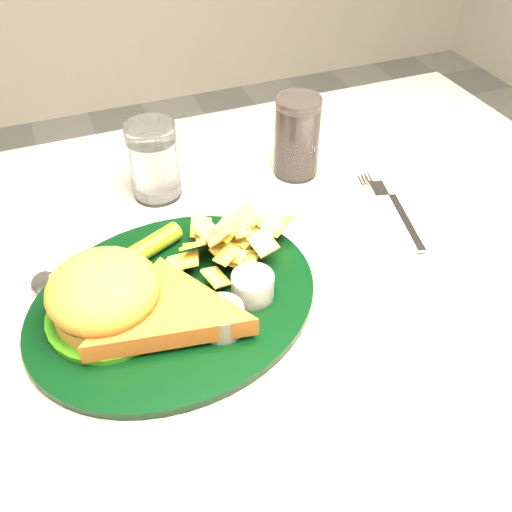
{
  "coord_description": "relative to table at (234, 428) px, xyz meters",
  "views": [
    {
      "loc": [
        -0.16,
        -0.51,
        1.24
      ],
      "look_at": [
        0.02,
        -0.05,
        0.8
      ],
      "focal_mm": 40.0,
      "sensor_mm": 36.0,
      "label": 1
    }
  ],
  "objects": [
    {
      "name": "water_glass",
      "position": [
        -0.04,
        0.19,
        0.43
      ],
      "size": [
        0.09,
        0.09,
        0.11
      ],
      "primitive_type": "cylinder",
      "rotation": [
        0.0,
        0.0,
        -0.31
      ],
      "color": "white",
      "rests_on": "table"
    },
    {
      "name": "fork_napkin",
      "position": [
        0.26,
        -0.0,
        0.38
      ],
      "size": [
        0.16,
        0.19,
        0.01
      ],
      "primitive_type": null,
      "rotation": [
        0.0,
        0.0,
        -0.24
      ],
      "color": "white",
      "rests_on": "table"
    },
    {
      "name": "cola_glass",
      "position": [
        0.17,
        0.17,
        0.44
      ],
      "size": [
        0.08,
        0.08,
        0.12
      ],
      "primitive_type": "cylinder",
      "rotation": [
        0.0,
        0.0,
        -0.19
      ],
      "color": "black",
      "rests_on": "table"
    },
    {
      "name": "dinner_plate",
      "position": [
        -0.08,
        -0.04,
        0.41
      ],
      "size": [
        0.42,
        0.38,
        0.08
      ],
      "primitive_type": null,
      "rotation": [
        0.0,
        0.0,
        0.27
      ],
      "color": "black",
      "rests_on": "table"
    },
    {
      "name": "table",
      "position": [
        0.0,
        0.0,
        0.0
      ],
      "size": [
        1.2,
        0.8,
        0.75
      ],
      "primitive_type": null,
      "color": "gray",
      "rests_on": "ground"
    },
    {
      "name": "wrapped_straw",
      "position": [
        -0.13,
        0.1,
        0.38
      ],
      "size": [
        0.23,
        0.16,
        0.01
      ],
      "primitive_type": null,
      "rotation": [
        0.0,
        0.0,
        0.44
      ],
      "color": "white",
      "rests_on": "table"
    },
    {
      "name": "spoon",
      "position": [
        -0.21,
        -0.03,
        0.38
      ],
      "size": [
        0.12,
        0.15,
        0.01
      ],
      "primitive_type": null,
      "rotation": [
        0.0,
        0.0,
        -0.63
      ],
      "color": "white",
      "rests_on": "table"
    }
  ]
}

